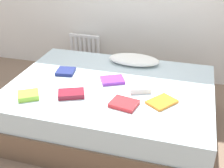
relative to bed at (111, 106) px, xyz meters
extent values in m
plane|color=#7F6651|center=(0.00, 0.00, -0.25)|extent=(8.00, 8.00, 0.00)
cube|color=brown|center=(0.00, 0.00, -0.11)|extent=(2.00, 1.50, 0.28)
cube|color=silver|center=(0.00, 0.00, 0.14)|extent=(1.96, 1.46, 0.22)
cylinder|color=white|center=(-0.93, 1.20, 0.07)|extent=(0.04, 0.04, 0.47)
cylinder|color=white|center=(-0.86, 1.20, 0.07)|extent=(0.04, 0.04, 0.47)
cylinder|color=white|center=(-0.80, 1.20, 0.07)|extent=(0.04, 0.04, 0.47)
cylinder|color=white|center=(-0.73, 1.20, 0.07)|extent=(0.04, 0.04, 0.47)
cylinder|color=white|center=(-0.66, 1.20, 0.07)|extent=(0.04, 0.04, 0.47)
cylinder|color=white|center=(-0.60, 1.20, 0.07)|extent=(0.04, 0.04, 0.47)
cylinder|color=white|center=(-0.53, 1.20, 0.07)|extent=(0.04, 0.04, 0.47)
cube|color=white|center=(-0.73, 1.20, 0.28)|extent=(0.44, 0.04, 0.04)
cube|color=white|center=(-0.73, 1.20, -0.14)|extent=(0.44, 0.04, 0.04)
ellipsoid|color=white|center=(0.11, 0.55, 0.30)|extent=(0.57, 0.29, 0.10)
cube|color=purple|center=(0.00, 0.06, 0.27)|extent=(0.28, 0.25, 0.03)
cube|color=white|center=(0.29, -0.03, 0.28)|extent=(0.24, 0.22, 0.05)
cube|color=orange|center=(0.53, -0.21, 0.27)|extent=(0.28, 0.30, 0.02)
cube|color=red|center=(0.22, -0.33, 0.27)|extent=(0.26, 0.22, 0.03)
cube|color=#8CC638|center=(-0.64, -0.44, 0.28)|extent=(0.24, 0.23, 0.05)
cube|color=navy|center=(-0.53, 0.12, 0.27)|extent=(0.21, 0.21, 0.04)
cube|color=maroon|center=(-0.28, -0.31, 0.28)|extent=(0.28, 0.23, 0.04)
camera|label=1|loc=(0.72, -2.44, 1.63)|focal=47.35mm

